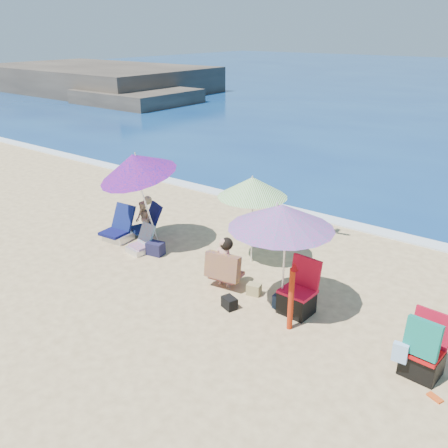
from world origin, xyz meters
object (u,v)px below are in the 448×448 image
Objects in this scene: umbrella_turquoise at (282,217)px; person_left at (145,219)px; chair_rainbow at (141,245)px; furled_umbrella at (292,293)px; umbrella_blue at (135,165)px; chair_navy at (119,231)px; person_center at (224,263)px; camp_chair_left at (298,297)px; umbrella_striped at (253,187)px; camp_chair_right at (422,354)px.

umbrella_turquoise reaches higher than person_left.
umbrella_turquoise is at bearing -3.81° from chair_rainbow.
umbrella_blue is at bearing 169.84° from furled_umbrella.
chair_rainbow is at bearing -50.53° from person_left.
umbrella_blue reaches higher than umbrella_turquoise.
person_center is (3.43, -0.30, 0.29)m from chair_navy.
camp_chair_left is (4.34, -0.27, -1.67)m from umbrella_blue.
umbrella_striped is at bearing 19.81° from umbrella_blue.
umbrella_striped reaches higher than camp_chair_left.
chair_navy is 0.95m from chair_rainbow.
chair_rainbow is (0.93, -0.17, -0.05)m from chair_navy.
furled_umbrella reaches higher than chair_rainbow.
person_center is 1.05× the size of person_left.
camp_chair_left is (5.05, -0.24, 0.08)m from chair_navy.
camp_chair_left is 4.78m from person_left.
person_center reaches higher than chair_rainbow.
umbrella_blue is at bearing 2.62° from chair_navy.
chair_rainbow is at bearing 177.08° from person_center.
furled_umbrella is at bearing -40.76° from umbrella_striped.
chair_rainbow is (-2.30, -1.11, -1.55)m from umbrella_striped.
umbrella_striped is 2.40× the size of chair_navy.
furled_umbrella is at bearing -73.15° from camp_chair_left.
chair_rainbow is (0.22, -0.20, -1.80)m from umbrella_blue.
umbrella_striped is 1.96× the size of camp_chair_left.
chair_navy is at bearing 171.55° from furled_umbrella.
person_center is at bearing -6.95° from umbrella_blue.
camp_chair_right is at bearing -5.14° from person_center.
chair_navy is (-4.75, 0.43, -1.62)m from umbrella_turquoise.
umbrella_striped is at bearing 7.78° from person_left.
umbrella_striped reaches higher than chair_rainbow.
camp_chair_right is (2.60, -0.23, -1.47)m from umbrella_turquoise.
umbrella_turquoise is 5.04m from chair_navy.
person_center is (-1.32, 0.13, -1.33)m from umbrella_turquoise.
furled_umbrella is 2.16m from camp_chair_right.
person_center reaches higher than chair_navy.
chair_rainbow is at bearing -154.19° from umbrella_striped.
chair_rainbow is at bearing -42.91° from umbrella_blue.
umbrella_turquoise is 1.22× the size of umbrella_striped.
camp_chair_right reaches higher than chair_navy.
person_left is at bearing 164.85° from furled_umbrella.
person_left is (-3.09, 0.84, -0.05)m from person_center.
person_center is (-3.92, 0.35, 0.14)m from camp_chair_right.
person_center is (2.50, -0.13, 0.34)m from chair_rainbow.
camp_chair_right is (2.30, -0.42, 0.07)m from camp_chair_left.
umbrella_turquoise reaches higher than umbrella_striped.
umbrella_blue is 2.37× the size of camp_chair_right.
camp_chair_right is at bearing -21.11° from umbrella_striped.
umbrella_striped is 0.82× the size of umbrella_blue.
person_left is at bearing 167.58° from umbrella_turquoise.
person_left is at bearing 170.31° from camp_chair_right.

